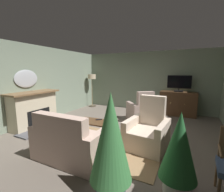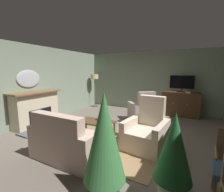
% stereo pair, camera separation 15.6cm
% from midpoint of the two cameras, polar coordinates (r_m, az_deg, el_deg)
% --- Properties ---
extents(ground_plane, '(6.25, 7.37, 0.04)m').
position_cam_midpoint_polar(ground_plane, '(4.20, 0.77, -15.48)').
color(ground_plane, '#665B51').
extents(wall_back, '(6.25, 0.10, 2.58)m').
position_cam_midpoint_polar(wall_back, '(7.06, 13.80, 5.25)').
color(wall_back, gray).
rests_on(wall_back, ground_plane).
extents(wall_left, '(0.10, 7.37, 2.58)m').
position_cam_midpoint_polar(wall_left, '(5.76, -25.56, 3.82)').
color(wall_left, gray).
rests_on(wall_left, ground_plane).
extents(rug_central, '(2.53, 1.70, 0.01)m').
position_cam_midpoint_polar(rug_central, '(3.84, -1.32, -17.52)').
color(rug_central, '#8E704C').
rests_on(rug_central, ground_plane).
extents(fireplace, '(0.95, 1.59, 1.11)m').
position_cam_midpoint_polar(fireplace, '(5.44, -25.42, -4.50)').
color(fireplace, '#4C4C51').
rests_on(fireplace, ground_plane).
extents(wall_mirror_oval, '(0.06, 0.77, 0.55)m').
position_cam_midpoint_polar(wall_mirror_oval, '(5.51, -27.65, 5.71)').
color(wall_mirror_oval, '#B2B7BF').
extents(tv_cabinet, '(1.35, 0.55, 0.94)m').
position_cam_midpoint_polar(tv_cabinet, '(6.61, 24.53, -2.92)').
color(tv_cabinet, black).
rests_on(tv_cabinet, ground_plane).
extents(television, '(0.86, 0.20, 0.64)m').
position_cam_midpoint_polar(television, '(6.45, 24.98, 4.25)').
color(television, black).
rests_on(television, tv_cabinet).
extents(coffee_table, '(1.05, 0.58, 0.40)m').
position_cam_midpoint_polar(coffee_table, '(4.23, -5.02, -9.80)').
color(coffee_table, '#4C331E').
rests_on(coffee_table, ground_plane).
extents(tv_remote, '(0.16, 0.15, 0.02)m').
position_cam_midpoint_polar(tv_remote, '(4.33, -3.87, -8.58)').
color(tv_remote, black).
rests_on(tv_remote, coffee_table).
extents(sofa_floral, '(1.44, 0.90, 0.97)m').
position_cam_midpoint_polar(sofa_floral, '(3.32, -14.23, -16.09)').
color(sofa_floral, '#BC9E8E').
rests_on(sofa_floral, ground_plane).
extents(armchair_beside_cabinet, '(0.94, 1.00, 1.15)m').
position_cam_midpoint_polar(armchair_beside_cabinet, '(3.72, 13.80, -12.95)').
color(armchair_beside_cabinet, '#C6B29E').
rests_on(armchair_beside_cabinet, ground_plane).
extents(armchair_facing_sofa, '(1.18, 1.19, 1.07)m').
position_cam_midpoint_polar(armchair_facing_sofa, '(5.55, 12.06, -5.66)').
color(armchair_facing_sofa, '#A3897F').
rests_on(armchair_facing_sofa, ground_plane).
extents(potted_plant_on_hearth_side, '(0.59, 0.59, 1.47)m').
position_cam_midpoint_polar(potted_plant_on_hearth_side, '(2.15, -0.67, -16.60)').
color(potted_plant_on_hearth_side, '#3D4C5B').
rests_on(potted_plant_on_hearth_side, ground_plane).
extents(potted_plant_leafy_by_curtain, '(0.52, 0.52, 1.20)m').
position_cam_midpoint_polar(potted_plant_leafy_by_curtain, '(2.40, 23.63, -18.23)').
color(potted_plant_leafy_by_curtain, beige).
rests_on(potted_plant_leafy_by_curtain, ground_plane).
extents(cat, '(0.60, 0.54, 0.23)m').
position_cam_midpoint_polar(cat, '(4.45, -18.33, -12.66)').
color(cat, '#2D2D33').
rests_on(cat, ground_plane).
extents(floor_lamp, '(0.38, 0.38, 1.59)m').
position_cam_midpoint_polar(floor_lamp, '(7.64, -5.92, 5.53)').
color(floor_lamp, '#4C4233').
rests_on(floor_lamp, ground_plane).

